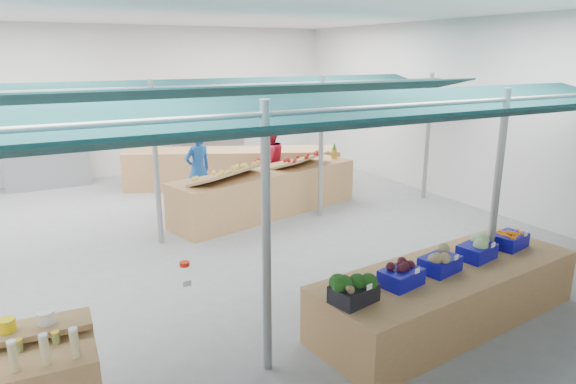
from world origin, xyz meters
The scene contains 22 objects.
floor centered at (0.00, 0.00, 0.00)m, with size 13.00×13.00×0.00m, color slate.
hall centered at (0.00, 1.44, 2.65)m, with size 13.00×13.00×13.00m.
pole_grid centered at (0.75, -1.75, 1.81)m, with size 10.00×4.60×3.00m.
awnings centered at (0.75, -1.75, 2.78)m, with size 9.50×7.08×0.30m.
back_shelving_left centered at (-2.50, 6.00, 1.00)m, with size 2.00×0.50×2.00m, color #B23F33.
back_shelving_right centered at (2.00, 6.00, 1.00)m, with size 2.00×0.50×2.00m, color #B23F33.
veg_counter centered at (1.56, -4.17, 0.38)m, with size 3.86×1.29×0.75m, color #9D6A44.
fruit_counter centered at (1.58, 1.21, 0.48)m, with size 4.50×1.07×0.97m, color #9D6A44.
far_counter centered at (1.82, 3.77, 0.50)m, with size 5.53×1.11×1.00m, color #9D6A44.
crate_stack centered at (2.60, -4.02, 0.27)m, with size 0.45×0.32×0.54m, color #0D0D92.
vendor_left centered at (0.38, 2.31, 0.90)m, with size 0.66×0.43×1.80m, color #194EA3.
vendor_right centered at (2.18, 2.31, 0.90)m, with size 0.88×0.68×1.80m, color #B61633.
crate_broccoli centered at (-0.09, -4.34, 0.91)m, with size 0.56×0.45×0.35m.
crate_beets centered at (0.65, -4.27, 0.88)m, with size 0.56×0.45×0.29m.
crate_celeriac centered at (1.35, -4.20, 0.90)m, with size 0.56×0.45×0.31m.
crate_cabbage centered at (2.09, -4.12, 0.91)m, with size 0.56×0.45×0.35m.
crate_carrots centered at (2.84, -4.04, 0.86)m, with size 0.56×0.45×0.29m.
sparrow centered at (-0.25, -4.49, 1.00)m, with size 0.12×0.09×0.11m.
pole_ribbon centered at (-1.66, -3.22, 1.08)m, with size 0.12×0.12×0.28m.
apple_heap_yellow centered at (0.57, 0.83, 1.13)m, with size 2.00×1.53×0.27m.
apple_heap_red centered at (2.49, 1.33, 1.13)m, with size 1.65×1.34×0.27m.
pineapple centered at (3.58, 1.61, 1.15)m, with size 0.14×0.14×0.39m.
Camera 1 is at (-3.22, -8.57, 3.43)m, focal length 32.00 mm.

